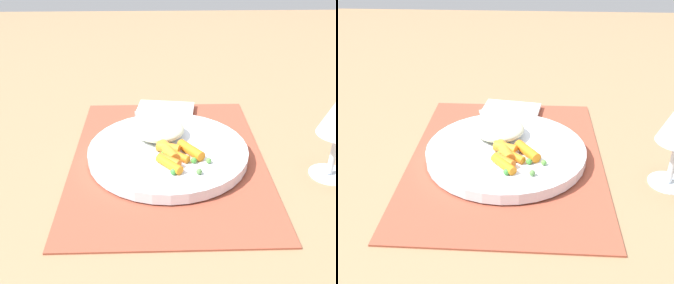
{
  "view_description": "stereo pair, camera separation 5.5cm",
  "coord_description": "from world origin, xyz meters",
  "views": [
    {
      "loc": [
        0.6,
        -0.02,
        0.37
      ],
      "look_at": [
        0.0,
        0.0,
        0.03
      ],
      "focal_mm": 44.09,
      "sensor_mm": 36.0,
      "label": 1
    },
    {
      "loc": [
        0.6,
        0.04,
        0.37
      ],
      "look_at": [
        0.0,
        0.0,
        0.03
      ],
      "focal_mm": 44.09,
      "sensor_mm": 36.0,
      "label": 2
    }
  ],
  "objects": [
    {
      "name": "carrot_portion",
      "position": [
        0.04,
        0.01,
        0.03
      ],
      "size": [
        0.09,
        0.08,
        0.02
      ],
      "color": "orange",
      "rests_on": "plate"
    },
    {
      "name": "rice_mound",
      "position": [
        -0.04,
        -0.01,
        0.04
      ],
      "size": [
        0.09,
        0.09,
        0.03
      ],
      "primitive_type": "ellipsoid",
      "color": "beige",
      "rests_on": "plate"
    },
    {
      "name": "napkin",
      "position": [
        -0.18,
        -0.0,
        0.01
      ],
      "size": [
        0.09,
        0.13,
        0.01
      ],
      "primitive_type": "cube",
      "rotation": [
        0.0,
        0.0,
        -0.15
      ],
      "color": "white",
      "rests_on": "placemat"
    },
    {
      "name": "fork",
      "position": [
        -0.03,
        -0.01,
        0.03
      ],
      "size": [
        0.18,
        0.09,
        0.01
      ],
      "color": "silver",
      "rests_on": "plate"
    },
    {
      "name": "ground_plane",
      "position": [
        0.0,
        0.0,
        0.0
      ],
      "size": [
        2.4,
        2.4,
        0.0
      ],
      "primitive_type": "plane",
      "color": "#997551"
    },
    {
      "name": "placemat",
      "position": [
        0.0,
        0.0,
        0.0
      ],
      "size": [
        0.44,
        0.32,
        0.01
      ],
      "primitive_type": "cube",
      "color": "#9E4733",
      "rests_on": "ground_plane"
    },
    {
      "name": "pea_scatter",
      "position": [
        0.04,
        0.02,
        0.03
      ],
      "size": [
        0.09,
        0.09,
        0.01
      ],
      "color": "#5AA042",
      "rests_on": "plate"
    },
    {
      "name": "plate",
      "position": [
        0.0,
        0.0,
        0.01
      ],
      "size": [
        0.27,
        0.27,
        0.02
      ],
      "primitive_type": "cylinder",
      "color": "white",
      "rests_on": "placemat"
    }
  ]
}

